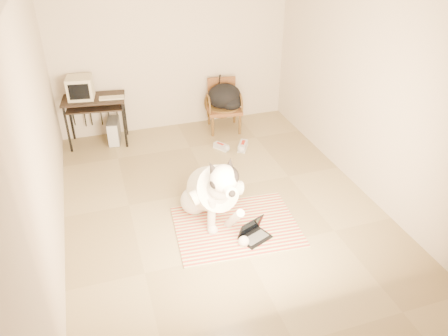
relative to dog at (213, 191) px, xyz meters
name	(u,v)px	position (x,y,z in m)	size (l,w,h in m)	color
floor	(213,190)	(0.18, 0.61, -0.42)	(4.50, 4.50, 0.00)	#95835B
wall_back	(173,51)	(0.18, 2.86, 0.93)	(4.50, 4.50, 0.00)	beige
wall_front	(288,201)	(0.18, -1.64, 0.93)	(4.50, 4.50, 0.00)	beige
wall_left	(41,122)	(-1.82, 0.61, 0.93)	(4.50, 4.50, 0.00)	beige
wall_right	(351,83)	(2.18, 0.61, 0.93)	(4.50, 4.50, 0.00)	beige
rug	(236,226)	(0.22, -0.27, -0.41)	(1.59, 1.26, 0.02)	red
dog	(213,191)	(0.00, 0.00, 0.00)	(0.70, 1.44, 1.06)	silver
laptop	(254,233)	(0.35, -0.53, -0.34)	(0.42, 0.37, 0.25)	black
computer_desk	(94,105)	(-1.21, 2.54, 0.28)	(1.03, 0.66, 0.81)	black
crt_monitor	(80,88)	(-1.38, 2.60, 0.57)	(0.43, 0.42, 0.35)	#BDB294
desk_keyboard	(112,98)	(-0.94, 2.43, 0.41)	(0.38, 0.14, 0.03)	#BDB294
pc_tower	(114,131)	(-0.97, 2.51, -0.22)	(0.25, 0.45, 0.40)	#474749
rattan_chair	(224,105)	(0.94, 2.47, 0.02)	(0.65, 0.63, 0.87)	brown
backpack	(226,97)	(0.96, 2.41, 0.18)	(0.59, 0.52, 0.43)	black
sneaker_left	(221,147)	(0.65, 1.72, -0.37)	(0.24, 0.28, 0.09)	silver
sneaker_right	(243,146)	(1.00, 1.62, -0.37)	(0.26, 0.33, 0.11)	silver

